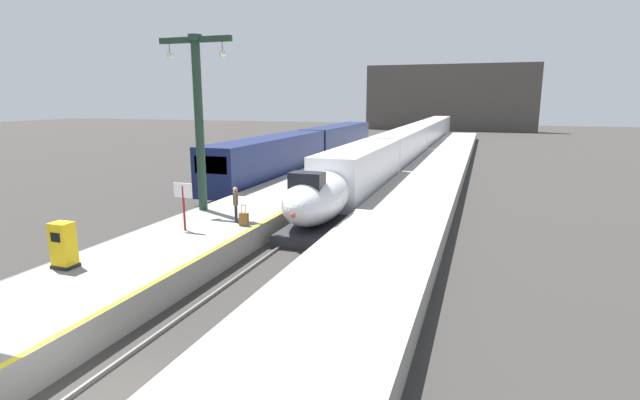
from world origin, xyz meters
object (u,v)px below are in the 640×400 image
object	(u,v)px
regional_train_adjacent	(310,148)
ticket_machine_yellow	(63,247)
highspeed_train_main	(413,141)
station_column_mid	(198,107)
departure_info_board	(183,197)
passenger_near_edge	(236,202)
rolling_suitcase	(244,219)

from	to	relation	value
regional_train_adjacent	ticket_machine_yellow	size ratio (longest dim) A/B	22.87
ticket_machine_yellow	highspeed_train_main	bearing A→B (deg)	82.82
station_column_mid	departure_info_board	xyz separation A→B (m)	(1.45, -3.80, -3.81)
station_column_mid	passenger_near_edge	size ratio (longest dim) A/B	5.20
regional_train_adjacent	passenger_near_edge	world-z (taller)	regional_train_adjacent
ticket_machine_yellow	rolling_suitcase	bearing A→B (deg)	65.39
regional_train_adjacent	ticket_machine_yellow	xyz separation A→B (m)	(2.55, -31.89, -0.34)
station_column_mid	passenger_near_edge	world-z (taller)	station_column_mid
station_column_mid	departure_info_board	distance (m)	5.57
passenger_near_edge	rolling_suitcase	bearing A→B (deg)	-35.39
highspeed_train_main	station_column_mid	size ratio (longest dim) A/B	8.55
regional_train_adjacent	passenger_near_edge	distance (m)	24.94
highspeed_train_main	passenger_near_edge	bearing A→B (deg)	-94.66
highspeed_train_main	passenger_near_edge	xyz separation A→B (m)	(-2.98, -36.57, 0.07)
station_column_mid	ticket_machine_yellow	size ratio (longest dim) A/B	5.50
departure_info_board	station_column_mid	bearing A→B (deg)	110.87
highspeed_train_main	rolling_suitcase	bearing A→B (deg)	-93.61
highspeed_train_main	station_column_mid	distance (m)	35.53
passenger_near_edge	highspeed_train_main	bearing A→B (deg)	85.34
regional_train_adjacent	passenger_near_edge	xyz separation A→B (m)	(5.12, -24.41, -0.09)
passenger_near_edge	ticket_machine_yellow	world-z (taller)	passenger_near_edge
rolling_suitcase	station_column_mid	bearing A→B (deg)	147.53
station_column_mid	passenger_near_edge	bearing A→B (deg)	-31.80
station_column_mid	departure_info_board	world-z (taller)	station_column_mid
highspeed_train_main	rolling_suitcase	distance (m)	37.11
highspeed_train_main	regional_train_adjacent	xyz separation A→B (m)	(-8.10, -12.16, 0.16)
regional_train_adjacent	rolling_suitcase	size ratio (longest dim) A/B	37.27
regional_train_adjacent	departure_info_board	size ratio (longest dim) A/B	17.26
station_column_mid	rolling_suitcase	bearing A→B (deg)	-32.47
highspeed_train_main	ticket_machine_yellow	bearing A→B (deg)	-97.18
regional_train_adjacent	station_column_mid	distance (m)	23.10
passenger_near_edge	rolling_suitcase	size ratio (longest dim) A/B	1.72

